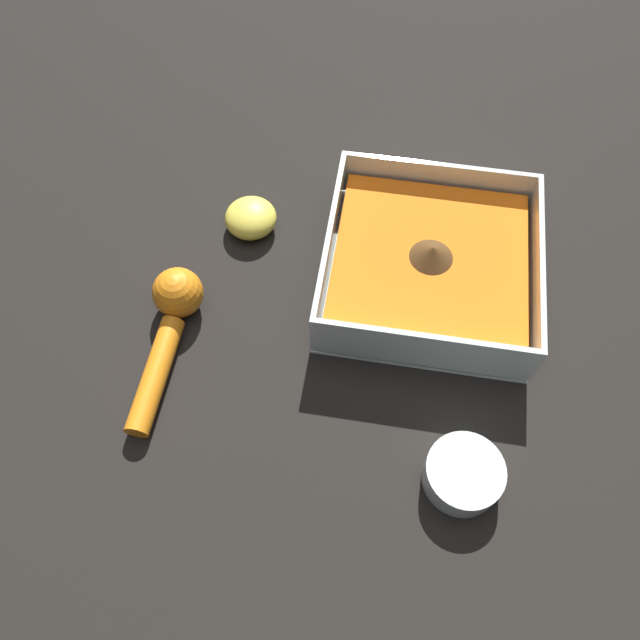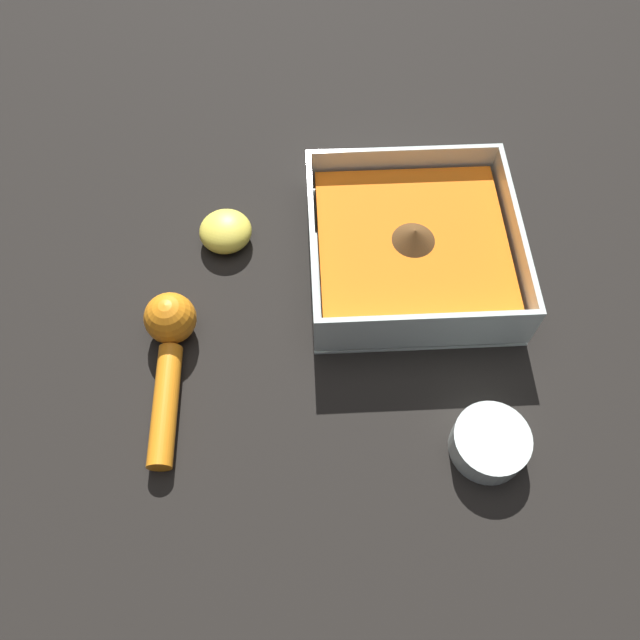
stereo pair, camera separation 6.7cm
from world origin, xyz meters
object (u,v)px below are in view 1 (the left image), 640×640
lemon_squeezer (171,319)px  lemon_half (251,218)px  spice_bowl (463,475)px  square_dish (428,267)px

lemon_squeezer → lemon_half: (0.06, 0.16, -0.01)m
lemon_squeezer → lemon_half: size_ratio=3.00×
spice_bowl → lemon_squeezer: size_ratio=0.41×
spice_bowl → lemon_squeezer: lemon_squeezer is taller
square_dish → spice_bowl: (0.05, -0.23, -0.01)m
square_dish → lemon_half: (-0.22, 0.04, -0.01)m
spice_bowl → lemon_half: size_ratio=1.22×
square_dish → lemon_squeezer: bearing=-157.7°
square_dish → spice_bowl: size_ratio=3.08×
square_dish → lemon_squeezer: square_dish is taller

